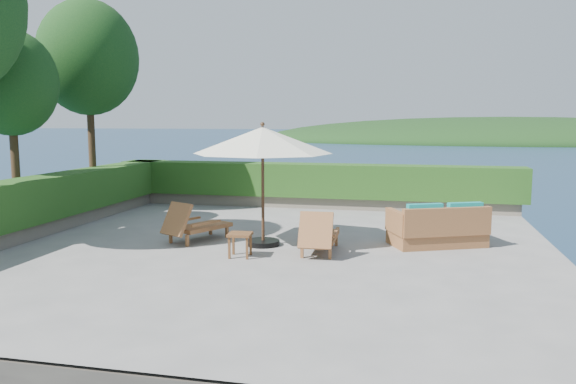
% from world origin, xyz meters
% --- Properties ---
extents(ground, '(12.00, 12.00, 0.00)m').
position_xyz_m(ground, '(0.00, 0.00, 0.00)').
color(ground, gray).
rests_on(ground, ground).
extents(foundation, '(12.00, 12.00, 3.00)m').
position_xyz_m(foundation, '(0.00, 0.00, -1.55)').
color(foundation, '#514C40').
rests_on(foundation, ocean).
extents(ocean, '(600.00, 600.00, 0.00)m').
position_xyz_m(ocean, '(0.00, 0.00, -3.00)').
color(ocean, '#182D4B').
rests_on(ocean, ground).
extents(offshore_island, '(126.00, 57.60, 12.60)m').
position_xyz_m(offshore_island, '(25.00, 140.00, -3.00)').
color(offshore_island, black).
rests_on(offshore_island, ocean).
extents(planter_wall_far, '(12.00, 0.60, 0.36)m').
position_xyz_m(planter_wall_far, '(0.00, 5.60, 0.18)').
color(planter_wall_far, slate).
rests_on(planter_wall_far, ground).
extents(planter_wall_left, '(0.60, 12.00, 0.36)m').
position_xyz_m(planter_wall_left, '(-5.60, 0.00, 0.18)').
color(planter_wall_left, slate).
rests_on(planter_wall_left, ground).
extents(hedge_far, '(12.40, 0.90, 1.00)m').
position_xyz_m(hedge_far, '(0.00, 5.60, 0.85)').
color(hedge_far, '#1C4212').
rests_on(hedge_far, planter_wall_far).
extents(hedge_left, '(0.90, 12.40, 1.00)m').
position_xyz_m(hedge_left, '(-5.60, 0.00, 0.85)').
color(hedge_left, '#1C4212').
rests_on(hedge_left, planter_wall_left).
extents(tree_mid, '(2.20, 2.20, 4.83)m').
position_xyz_m(tree_mid, '(-6.40, 0.50, 3.55)').
color(tree_mid, '#3B2616').
rests_on(tree_mid, ground).
extents(tree_far, '(2.80, 2.80, 6.03)m').
position_xyz_m(tree_far, '(-6.00, 3.20, 4.40)').
color(tree_far, '#3B2616').
rests_on(tree_far, ground).
extents(patio_umbrella, '(3.47, 3.47, 2.65)m').
position_xyz_m(patio_umbrella, '(-0.12, 0.22, 2.24)').
color(patio_umbrella, black).
rests_on(patio_umbrella, ground).
extents(lounge_left, '(1.29, 1.71, 0.92)m').
position_xyz_m(lounge_left, '(-1.71, 0.25, 0.38)').
color(lounge_left, '#9C5B39').
rests_on(lounge_left, ground).
extents(lounge_right, '(0.76, 1.61, 0.92)m').
position_xyz_m(lounge_right, '(1.18, -0.24, 0.38)').
color(lounge_right, '#9C5B39').
rests_on(lounge_right, ground).
extents(side_table, '(0.49, 0.49, 0.48)m').
position_xyz_m(side_table, '(-0.29, -0.89, 0.40)').
color(side_table, brown).
rests_on(side_table, ground).
extents(wicker_loveseat, '(2.21, 1.72, 0.97)m').
position_xyz_m(wicker_loveseat, '(3.56, 0.99, 0.38)').
color(wicker_loveseat, '#9C5B39').
rests_on(wicker_loveseat, ground).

